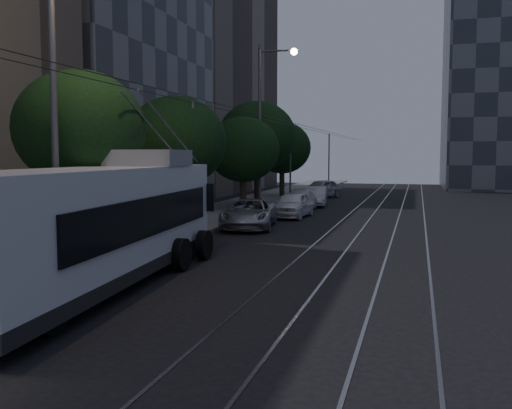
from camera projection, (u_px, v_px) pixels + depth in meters
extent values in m
plane|color=black|center=(240.00, 299.00, 14.50)|extent=(120.00, 120.00, 0.00)
cube|color=slate|center=(221.00, 212.00, 35.70)|extent=(5.00, 90.00, 0.15)
cube|color=gray|center=(346.00, 217.00, 33.59)|extent=(0.08, 90.00, 0.02)
cube|color=gray|center=(371.00, 218.00, 33.19)|extent=(0.08, 90.00, 0.02)
cube|color=gray|center=(398.00, 218.00, 32.77)|extent=(0.08, 90.00, 0.02)
cube|color=gray|center=(425.00, 219.00, 32.38)|extent=(0.08, 90.00, 0.02)
cylinder|color=black|center=(278.00, 122.00, 34.22)|extent=(0.02, 90.00, 0.02)
cylinder|color=black|center=(290.00, 122.00, 34.03)|extent=(0.02, 90.00, 0.02)
cylinder|color=#59595B|center=(193.00, 170.00, 25.26)|extent=(0.14, 0.14, 6.00)
cylinder|color=#59595B|center=(290.00, 163.00, 44.43)|extent=(0.14, 0.14, 6.00)
cylinder|color=#59595B|center=(329.00, 161.00, 63.59)|extent=(0.14, 0.14, 6.00)
cube|color=#353B43|center=(74.00, 20.00, 39.62)|extent=(14.00, 18.00, 26.00)
cube|color=gray|center=(186.00, 24.00, 58.43)|extent=(14.00, 22.00, 34.00)
cube|color=silver|center=(99.00, 222.00, 15.60)|extent=(3.66, 12.56, 2.94)
cube|color=black|center=(100.00, 269.00, 15.72)|extent=(3.70, 12.61, 0.36)
cube|color=black|center=(108.00, 215.00, 16.09)|extent=(3.50, 10.00, 1.08)
cube|color=black|center=(186.00, 197.00, 21.49)|extent=(2.13, 0.26, 1.03)
cube|color=gray|center=(149.00, 158.00, 18.42)|extent=(2.41, 2.45, 0.52)
cylinder|color=#59595B|center=(154.00, 130.00, 19.46)|extent=(0.06, 4.67, 2.25)
cylinder|color=#59595B|center=(171.00, 130.00, 19.29)|extent=(0.06, 4.67, 2.25)
cylinder|color=black|center=(50.00, 310.00, 11.58)|extent=(0.31, 1.03, 1.03)
cylinder|color=black|center=(110.00, 251.00, 18.67)|extent=(0.31, 1.03, 1.03)
cylinder|color=black|center=(182.00, 255.00, 17.98)|extent=(0.31, 1.03, 1.03)
cylinder|color=black|center=(139.00, 242.00, 20.57)|extent=(0.31, 1.03, 1.03)
cylinder|color=black|center=(204.00, 245.00, 19.88)|extent=(0.31, 1.03, 1.03)
imported|color=#A6A8AE|center=(249.00, 214.00, 28.40)|extent=(3.24, 5.57, 1.46)
imported|color=white|center=(293.00, 205.00, 33.33)|extent=(2.04, 4.50, 1.50)
imported|color=silver|center=(300.00, 200.00, 37.32)|extent=(2.10, 4.74, 1.35)
imported|color=silver|center=(316.00, 196.00, 40.73)|extent=(1.94, 4.30, 1.37)
imported|color=#B4B3B8|center=(321.00, 189.00, 48.38)|extent=(3.65, 5.00, 1.58)
cylinder|color=#31251B|center=(82.00, 221.00, 19.10)|extent=(0.44, 0.44, 2.89)
ellipsoid|color=black|center=(80.00, 129.00, 18.83)|extent=(4.32, 4.32, 3.89)
cylinder|color=#31251B|center=(177.00, 206.00, 26.77)|extent=(0.44, 0.44, 2.50)
ellipsoid|color=black|center=(176.00, 142.00, 26.51)|extent=(4.72, 4.72, 4.24)
cylinder|color=#31251B|center=(243.00, 194.00, 37.16)|extent=(0.44, 0.44, 2.24)
ellipsoid|color=black|center=(243.00, 149.00, 36.91)|extent=(4.73, 4.73, 4.25)
cylinder|color=#31251B|center=(257.00, 185.00, 41.58)|extent=(0.44, 0.44, 2.87)
ellipsoid|color=black|center=(257.00, 136.00, 41.27)|extent=(5.66, 5.66, 5.09)
cylinder|color=#31251B|center=(282.00, 183.00, 49.24)|extent=(0.44, 0.44, 2.41)
ellipsoid|color=black|center=(282.00, 148.00, 48.97)|extent=(4.95, 4.95, 4.45)
cylinder|color=#59595B|center=(53.00, 90.00, 16.28)|extent=(0.20, 0.20, 11.01)
cylinder|color=#59595B|center=(260.00, 129.00, 37.08)|extent=(0.20, 0.20, 10.70)
cylinder|color=#59595B|center=(278.00, 51.00, 36.33)|extent=(2.35, 0.12, 0.12)
sphere|color=#FFC48C|center=(294.00, 52.00, 36.05)|extent=(0.44, 0.44, 0.44)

